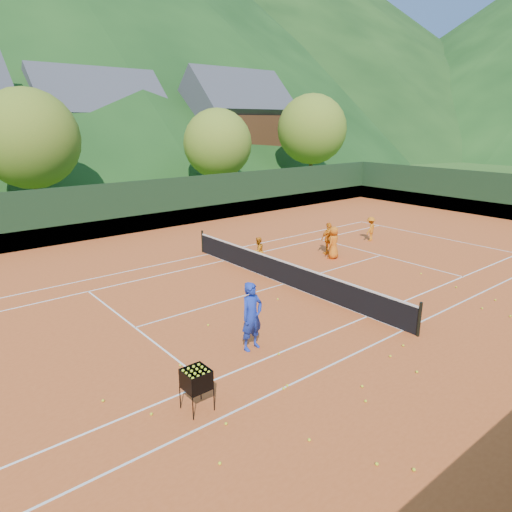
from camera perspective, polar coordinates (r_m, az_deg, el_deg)
ground at (r=18.36m, az=3.53°, el=-3.55°), size 400.00×400.00×0.00m
clay_court at (r=18.36m, az=3.53°, el=-3.52°), size 40.00×24.00×0.02m
mountain_far_right at (r=196.22m, az=-7.99°, el=28.47°), size 260.00×260.00×95.00m
coach at (r=12.92m, az=-0.52°, el=-7.55°), size 0.76×0.53×2.00m
student_a at (r=20.55m, az=0.27°, el=0.61°), size 0.67×0.54×1.28m
student_b at (r=22.47m, az=9.08°, el=2.18°), size 0.96×0.50×1.57m
student_c at (r=21.80m, az=9.67°, el=1.66°), size 0.85×0.65×1.55m
student_d at (r=25.51m, az=14.13°, el=3.31°), size 0.97×0.73×1.32m
tennis_ball_0 at (r=11.54m, az=3.48°, el=-16.20°), size 0.07×0.07×0.07m
tennis_ball_2 at (r=11.65m, az=3.93°, el=-15.86°), size 0.07×0.07×0.07m
tennis_ball_3 at (r=9.52m, az=-4.55°, el=-24.42°), size 0.07×0.07×0.07m
tennis_ball_4 at (r=10.43m, az=-3.77°, el=-20.18°), size 0.07×0.07×0.07m
tennis_ball_5 at (r=12.87m, az=19.47°, el=-13.49°), size 0.07×0.07×0.07m
tennis_ball_6 at (r=16.71m, az=2.74°, el=-5.41°), size 0.07×0.07×0.07m
tennis_ball_7 at (r=11.66m, az=-18.58°, el=-16.76°), size 0.07×0.07×0.07m
tennis_ball_9 at (r=10.06m, az=6.68°, el=-21.86°), size 0.07×0.07×0.07m
tennis_ball_10 at (r=9.75m, az=14.87°, el=-23.83°), size 0.07×0.07×0.07m
tennis_ball_11 at (r=17.74m, az=26.41°, el=-5.87°), size 0.07×0.07×0.07m
tennis_ball_12 at (r=12.62m, az=-9.44°, el=-13.32°), size 0.07×0.07×0.07m
tennis_ball_13 at (r=13.01m, az=2.85°, el=-12.13°), size 0.07×0.07×0.07m
tennis_ball_14 at (r=19.51m, az=23.74°, el=-3.58°), size 0.07×0.07×0.07m
tennis_ball_15 at (r=20.66m, az=19.93°, el=-2.08°), size 0.07×0.07×0.07m
tennis_ball_16 at (r=14.45m, az=0.14°, el=-9.03°), size 0.07×0.07×0.07m
tennis_ball_19 at (r=17.48m, az=29.19°, el=-6.59°), size 0.07×0.07×0.07m
tennis_ball_20 at (r=11.38m, az=13.55°, el=-17.21°), size 0.07×0.07×0.07m
tennis_ball_21 at (r=18.77m, az=27.74°, el=-4.88°), size 0.07×0.07×0.07m
tennis_ball_22 at (r=9.82m, az=19.14°, el=-23.92°), size 0.07×0.07×0.07m
tennis_ball_23 at (r=14.10m, az=17.92°, el=-10.59°), size 0.07×0.07×0.07m
tennis_ball_24 at (r=10.93m, az=-12.95°, el=-18.70°), size 0.07×0.07×0.07m
tennis_ball_25 at (r=13.41m, az=16.44°, el=-11.92°), size 0.07×0.07×0.07m
tennis_ball_26 at (r=11.89m, az=13.13°, el=-15.58°), size 0.07×0.07×0.07m
tennis_ball_27 at (r=14.75m, az=-6.01°, el=-8.58°), size 0.07×0.07×0.07m
court_lines at (r=18.35m, az=3.53°, el=-3.48°), size 23.83×11.03×0.00m
tennis_net at (r=18.19m, az=3.56°, el=-2.01°), size 0.10×12.07×1.10m
perimeter_fence at (r=17.97m, az=3.60°, el=0.25°), size 40.40×24.24×3.00m
ball_hopper at (r=10.56m, az=-7.48°, el=-15.13°), size 0.57×0.57×1.00m
chalet_mid at (r=49.91m, az=-18.95°, el=14.15°), size 12.65×8.82×11.45m
chalet_right at (r=53.17m, az=-2.62°, el=15.36°), size 11.50×8.82×11.91m
tree_b at (r=33.55m, az=-26.55°, el=12.96°), size 6.40×6.40×8.40m
tree_c at (r=38.43m, az=-4.82°, el=13.84°), size 5.60×5.60×7.35m
tree_d at (r=46.95m, az=7.02°, el=15.44°), size 6.80×6.80×8.93m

